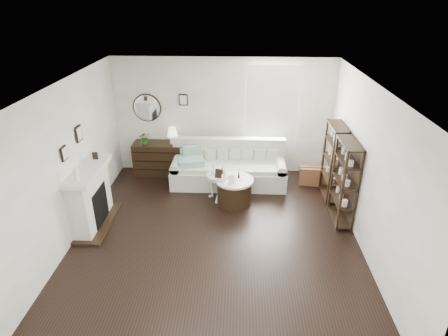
{
  "coord_description": "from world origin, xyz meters",
  "views": [
    {
      "loc": [
        0.38,
        -5.52,
        4.03
      ],
      "look_at": [
        0.11,
        0.8,
        0.98
      ],
      "focal_mm": 30.0,
      "sensor_mm": 36.0,
      "label": 1
    }
  ],
  "objects_px": {
    "sofa": "(229,170)",
    "drum_table": "(234,191)",
    "dresser": "(160,158)",
    "pedestal_table": "(218,177)"
  },
  "relations": [
    {
      "from": "sofa",
      "to": "dresser",
      "type": "bearing_deg",
      "value": 166.62
    },
    {
      "from": "dresser",
      "to": "drum_table",
      "type": "bearing_deg",
      "value": -35.34
    },
    {
      "from": "sofa",
      "to": "drum_table",
      "type": "relative_size",
      "value": 3.27
    },
    {
      "from": "dresser",
      "to": "drum_table",
      "type": "distance_m",
      "value": 2.2
    },
    {
      "from": "dresser",
      "to": "pedestal_table",
      "type": "xyz_separation_m",
      "value": [
        1.45,
        -1.17,
        0.14
      ]
    },
    {
      "from": "sofa",
      "to": "pedestal_table",
      "type": "distance_m",
      "value": 0.83
    },
    {
      "from": "sofa",
      "to": "dresser",
      "type": "height_order",
      "value": "sofa"
    },
    {
      "from": "dresser",
      "to": "pedestal_table",
      "type": "bearing_deg",
      "value": -38.9
    },
    {
      "from": "sofa",
      "to": "drum_table",
      "type": "bearing_deg",
      "value": -80.49
    },
    {
      "from": "drum_table",
      "to": "pedestal_table",
      "type": "height_order",
      "value": "pedestal_table"
    }
  ]
}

